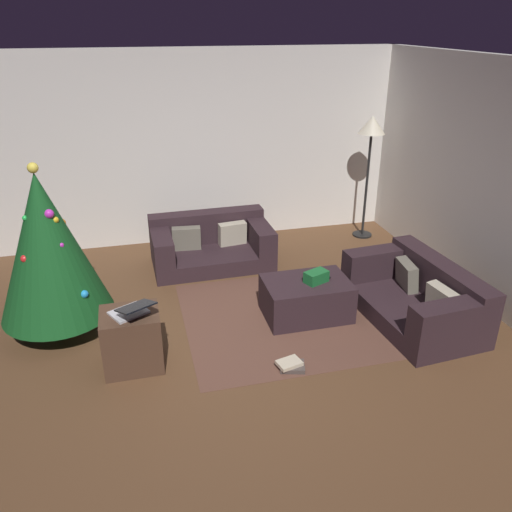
{
  "coord_description": "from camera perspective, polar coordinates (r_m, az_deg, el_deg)",
  "views": [
    {
      "loc": [
        -0.6,
        -3.87,
        2.93
      ],
      "look_at": [
        0.55,
        0.69,
        0.75
      ],
      "focal_mm": 36.16,
      "sensor_mm": 36.0,
      "label": 1
    }
  ],
  "objects": [
    {
      "name": "ground_plane",
      "position": [
        4.9,
        -4.31,
        -12.01
      ],
      "size": [
        6.4,
        6.4,
        0.0
      ],
      "primitive_type": "plane",
      "color": "brown"
    },
    {
      "name": "gift_box",
      "position": [
        5.43,
        6.68,
        -2.3
      ],
      "size": [
        0.28,
        0.23,
        0.12
      ],
      "primitive_type": "cube",
      "rotation": [
        0.0,
        0.0,
        0.39
      ],
      "color": "#19662D",
      "rests_on": "ottoman"
    },
    {
      "name": "couch_left",
      "position": [
        6.74,
        -5.06,
        1.32
      ],
      "size": [
        1.53,
        0.91,
        0.62
      ],
      "rotation": [
        0.0,
        0.0,
        3.16
      ],
      "color": "#2D1E23",
      "rests_on": "ground_plane"
    },
    {
      "name": "tv_remote",
      "position": [
        5.57,
        7.47,
        -2.18
      ],
      "size": [
        0.12,
        0.17,
        0.02
      ],
      "primitive_type": "cube",
      "rotation": [
        0.0,
        0.0,
        0.47
      ],
      "color": "black",
      "rests_on": "ottoman"
    },
    {
      "name": "rear_partition",
      "position": [
        7.23,
        -9.15,
        11.51
      ],
      "size": [
        6.4,
        0.12,
        2.6
      ],
      "primitive_type": "cube",
      "color": "silver",
      "rests_on": "ground_plane"
    },
    {
      "name": "corner_lamp",
      "position": [
        7.38,
        12.64,
        12.96
      ],
      "size": [
        0.36,
        0.36,
        1.74
      ],
      "color": "black",
      "rests_on": "ground_plane"
    },
    {
      "name": "side_table",
      "position": [
        4.87,
        -13.56,
        -8.99
      ],
      "size": [
        0.52,
        0.44,
        0.56
      ],
      "primitive_type": "cube",
      "color": "#4C3323",
      "rests_on": "ground_plane"
    },
    {
      "name": "couch_right",
      "position": [
        5.73,
        17.6,
        -4.26
      ],
      "size": [
        1.01,
        1.61,
        0.61
      ],
      "rotation": [
        0.0,
        0.0,
        1.65
      ],
      "color": "#2D1E23",
      "rests_on": "ground_plane"
    },
    {
      "name": "area_rug",
      "position": [
        5.65,
        5.5,
        -6.48
      ],
      "size": [
        2.6,
        2.0,
        0.01
      ],
      "primitive_type": "cube",
      "color": "brown",
      "rests_on": "ground_plane"
    },
    {
      "name": "book_stack",
      "position": [
        4.84,
        3.9,
        -11.95
      ],
      "size": [
        0.29,
        0.24,
        0.08
      ],
      "color": "#4C423D",
      "rests_on": "ground_plane"
    },
    {
      "name": "laptop",
      "position": [
        4.65,
        -13.63,
        -5.85
      ],
      "size": [
        0.44,
        0.48,
        0.17
      ],
      "color": "silver",
      "rests_on": "side_table"
    },
    {
      "name": "christmas_tree",
      "position": [
        5.34,
        -22.09,
        1.01
      ],
      "size": [
        1.09,
        1.09,
        1.76
      ],
      "color": "brown",
      "rests_on": "ground_plane"
    },
    {
      "name": "ottoman",
      "position": [
        5.55,
        5.58,
        -4.7
      ],
      "size": [
        0.9,
        0.61,
        0.41
      ],
      "primitive_type": "cube",
      "color": "#2D1E23",
      "rests_on": "ground_plane"
    }
  ]
}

